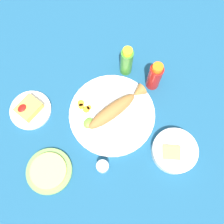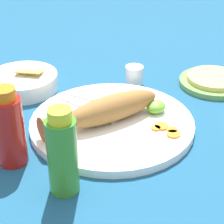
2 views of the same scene
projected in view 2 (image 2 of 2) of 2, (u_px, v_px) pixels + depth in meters
The scene contains 16 objects.
ground_plane at pixel (112, 127), 0.90m from camera, with size 4.00×4.00×0.00m, color navy.
main_plate at pixel (112, 123), 0.90m from camera, with size 0.36×0.36×0.02m, color white.
fried_fish at pixel (104, 111), 0.87m from camera, with size 0.29×0.12×0.06m.
fork_near at pixel (81, 106), 0.94m from camera, with size 0.02×0.19×0.00m.
fork_far at pixel (97, 100), 0.97m from camera, with size 0.07×0.18×0.00m.
carrot_slice_near at pixel (173, 134), 0.84m from camera, with size 0.03×0.03×0.00m, color orange.
carrot_slice_mid at pixel (172, 130), 0.85m from camera, with size 0.02×0.02×0.00m, color orange.
carrot_slice_far at pixel (156, 128), 0.86m from camera, with size 0.02×0.02×0.00m, color orange.
carrot_slice_extra at pixel (161, 126), 0.86m from camera, with size 0.03×0.03×0.00m, color orange.
lime_wedge_main at pixel (156, 107), 0.91m from camera, with size 0.05×0.04×0.03m, color #6BB233.
hot_sauce_bottle_red at pixel (9, 129), 0.75m from camera, with size 0.06×0.06×0.16m.
hot_sauce_bottle_green at pixel (62, 154), 0.68m from camera, with size 0.05×0.05×0.16m.
salt_cup at pixel (134, 76), 1.07m from camera, with size 0.05×0.05×0.05m.
guacamole_bowl at pixel (23, 81), 1.05m from camera, with size 0.18×0.18×0.06m.
tortilla_plate at pixel (213, 83), 1.08m from camera, with size 0.18×0.18×0.01m, color #6B9E4C.
tortilla_stack at pixel (214, 78), 1.07m from camera, with size 0.14×0.14×0.01m, color #E0C666.
Camera 2 is at (-0.54, -0.53, 0.48)m, focal length 65.00 mm.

